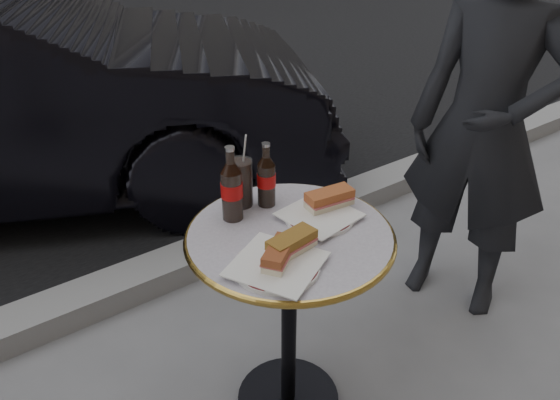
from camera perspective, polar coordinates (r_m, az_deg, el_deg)
curb at (r=2.64m, az=-10.90°, el=-6.83°), size 40.00×0.20×0.12m
bistro_table at (r=1.83m, az=0.94°, el=-13.01°), size 0.62×0.62×0.73m
plate_left at (r=1.46m, az=-0.37°, el=-6.94°), size 0.29×0.29×0.01m
plate_right at (r=1.67m, az=4.12°, el=-1.75°), size 0.22×0.22×0.01m
sandwich_left_a at (r=1.45m, az=-0.11°, el=-5.76°), size 0.14×0.13×0.05m
sandwich_left_b at (r=1.49m, az=1.23°, el=-4.65°), size 0.15×0.09×0.05m
sandwich_right at (r=1.70m, az=5.18°, el=0.06°), size 0.16×0.09×0.05m
cola_bottle_left at (r=1.62m, az=-5.10°, el=1.73°), size 0.07×0.07×0.24m
cola_bottle_right at (r=1.69m, az=-1.44°, el=2.69°), size 0.06×0.06×0.21m
cola_glass at (r=1.70m, az=-4.12°, el=1.82°), size 0.08×0.08×0.16m
pedestrian at (r=2.25m, az=20.58°, el=6.90°), size 0.58×0.69×1.59m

